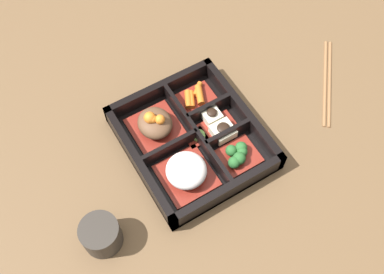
{
  "coord_description": "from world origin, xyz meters",
  "views": [
    {
      "loc": [
        -0.36,
        0.21,
        0.76
      ],
      "look_at": [
        0.0,
        0.0,
        0.03
      ],
      "focal_mm": 42.0,
      "sensor_mm": 36.0,
      "label": 1
    }
  ],
  "objects": [
    {
      "name": "bento_base",
      "position": [
        0.0,
        0.0,
        0.01
      ],
      "size": [
        0.27,
        0.24,
        0.01
      ],
      "color": "black",
      "rests_on": "ground_plane"
    },
    {
      "name": "chopsticks",
      "position": [
        -0.02,
        -0.32,
        0.0
      ],
      "size": [
        0.18,
        0.15,
        0.01
      ],
      "color": "brown",
      "rests_on": "ground_plane"
    },
    {
      "name": "ground_plane",
      "position": [
        0.0,
        0.0,
        0.0
      ],
      "size": [
        3.0,
        3.0,
        0.0
      ],
      "primitive_type": "plane",
      "color": "brown"
    },
    {
      "name": "bowl_carrots",
      "position": [
        0.08,
        -0.05,
        0.02
      ],
      "size": [
        0.06,
        0.07,
        0.02
      ],
      "color": "maroon",
      "rests_on": "bento_base"
    },
    {
      "name": "bowl_tofu",
      "position": [
        -0.0,
        -0.06,
        0.02
      ],
      "size": [
        0.08,
        0.07,
        0.03
      ],
      "color": "maroon",
      "rests_on": "bento_base"
    },
    {
      "name": "bowl_greens",
      "position": [
        -0.08,
        -0.05,
        0.02
      ],
      "size": [
        0.07,
        0.07,
        0.03
      ],
      "color": "maroon",
      "rests_on": "bento_base"
    },
    {
      "name": "bento_rim",
      "position": [
        0.0,
        -0.0,
        0.02
      ],
      "size": [
        0.27,
        0.24,
        0.04
      ],
      "color": "black",
      "rests_on": "ground_plane"
    },
    {
      "name": "tea_cup",
      "position": [
        -0.08,
        0.23,
        0.03
      ],
      "size": [
        0.07,
        0.07,
        0.06
      ],
      "color": "#2D2823",
      "rests_on": "ground_plane"
    },
    {
      "name": "bowl_pickles",
      "position": [
        -0.0,
        -0.01,
        0.01
      ],
      "size": [
        0.04,
        0.04,
        0.01
      ],
      "color": "maroon",
      "rests_on": "bento_base"
    },
    {
      "name": "bowl_stew",
      "position": [
        0.06,
        0.05,
        0.03
      ],
      "size": [
        0.1,
        0.09,
        0.05
      ],
      "color": "maroon",
      "rests_on": "bento_base"
    },
    {
      "name": "bowl_rice",
      "position": [
        -0.06,
        0.05,
        0.03
      ],
      "size": [
        0.1,
        0.09,
        0.05
      ],
      "color": "maroon",
      "rests_on": "bento_base"
    }
  ]
}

